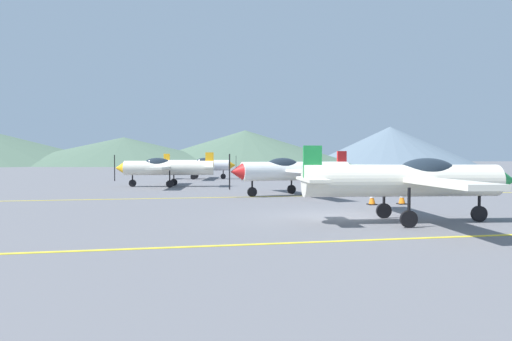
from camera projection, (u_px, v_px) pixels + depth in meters
ground_plane at (335, 218)px, 14.86m from camera, size 400.00×400.00×0.00m
apron_line_near at (393, 239)px, 10.92m from camera, size 80.00×0.16×0.01m
apron_line_far at (277, 196)px, 22.97m from camera, size 80.00×0.16×0.01m
airplane_near at (410, 179)px, 13.73m from camera, size 7.02×8.05×2.41m
airplane_mid at (292, 170)px, 23.54m from camera, size 7.03×8.04×2.41m
airplane_far at (165, 167)px, 30.70m from camera, size 7.03×8.05×2.41m
airplane_back at (199, 165)px, 41.76m from camera, size 7.03×8.04×2.41m
car_sedan at (324, 171)px, 40.52m from camera, size 4.36×4.27×1.62m
traffic_cone_front at (402, 198)px, 19.17m from camera, size 0.36×0.36×0.59m
traffic_cone_side at (372, 198)px, 18.95m from camera, size 0.36×0.36×0.59m
hill_centerleft at (124, 151)px, 129.07m from camera, size 68.97×68.97×8.03m
hill_centerright at (245, 147)px, 142.20m from camera, size 70.90×70.90×10.88m
hill_right at (390, 145)px, 146.13m from camera, size 52.47×52.47×12.36m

